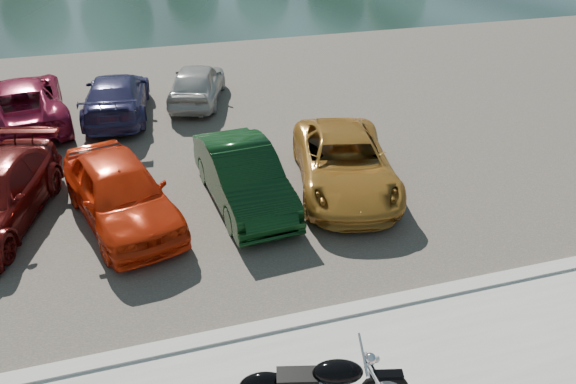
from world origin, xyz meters
name	(u,v)px	position (x,y,z in m)	size (l,w,h in m)	color
kerb	(348,312)	(0.00, 2.00, 0.07)	(60.00, 0.30, 0.14)	#ACAAA2
parking_lot	(237,120)	(0.00, 11.00, 0.02)	(60.00, 18.00, 0.04)	#474139
car_4	(120,192)	(-3.49, 6.08, 0.75)	(1.68, 4.18, 1.42)	red
car_5	(243,176)	(-0.85, 6.13, 0.70)	(1.40, 4.01, 1.32)	black
car_6	(344,163)	(1.54, 6.13, 0.68)	(2.12, 4.59, 1.27)	#B67A2A
car_10	(21,102)	(-6.06, 12.44, 0.74)	(2.32, 5.04, 1.40)	maroon
car_11	(116,96)	(-3.39, 12.32, 0.68)	(1.80, 4.43, 1.28)	navy
car_12	(197,83)	(-0.87, 12.86, 0.67)	(1.49, 3.70, 1.26)	#B9B8B4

